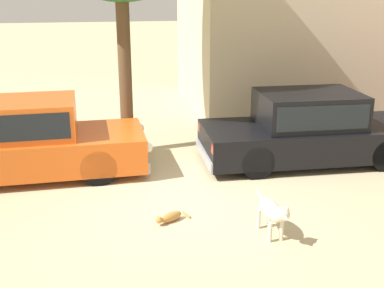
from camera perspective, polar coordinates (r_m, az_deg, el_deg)
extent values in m
plane|color=tan|center=(8.65, -1.37, -6.17)|extent=(80.00, 80.00, 0.00)
cube|color=#D15619|center=(9.97, -18.65, -0.87)|extent=(4.57, 1.84, 0.65)
cube|color=#D15619|center=(9.79, -19.31, 2.80)|extent=(2.13, 1.52, 0.68)
cube|color=black|center=(9.79, -19.31, 2.86)|extent=(1.96, 1.54, 0.48)
cube|color=#999BA0|center=(10.01, -5.73, -1.22)|extent=(0.18, 1.65, 0.20)
sphere|color=silver|center=(10.52, -6.04, 1.83)|extent=(0.20, 0.20, 0.20)
sphere|color=silver|center=(9.27, -5.15, -0.41)|extent=(0.20, 0.20, 0.20)
cylinder|color=black|center=(10.64, -10.93, 0.15)|extent=(0.68, 0.22, 0.67)
cylinder|color=black|center=(9.24, -10.68, -2.63)|extent=(0.68, 0.22, 0.67)
cube|color=black|center=(10.50, 13.20, 0.48)|extent=(4.37, 1.78, 0.62)
cube|color=black|center=(10.31, 13.24, 3.93)|extent=(2.02, 1.50, 0.68)
cube|color=black|center=(10.31, 13.24, 3.98)|extent=(1.86, 1.52, 0.48)
cube|color=#999BA0|center=(9.97, 1.58, -1.20)|extent=(0.15, 1.68, 0.20)
cube|color=red|center=(10.55, 0.86, 1.94)|extent=(0.04, 0.18, 0.18)
cube|color=red|center=(9.17, 2.44, -0.60)|extent=(0.04, 0.18, 0.18)
cylinder|color=black|center=(11.73, 17.70, 1.24)|extent=(0.65, 0.21, 0.65)
cylinder|color=black|center=(10.82, 5.26, 0.67)|extent=(0.65, 0.21, 0.65)
cylinder|color=black|center=(9.45, 7.49, -2.05)|extent=(0.65, 0.21, 0.65)
cylinder|color=beige|center=(7.36, 10.23, -9.75)|extent=(0.06, 0.06, 0.31)
cylinder|color=beige|center=(7.30, 8.95, -9.96)|extent=(0.06, 0.06, 0.31)
cylinder|color=beige|center=(7.71, 8.88, -8.35)|extent=(0.06, 0.06, 0.31)
cylinder|color=beige|center=(7.64, 7.65, -8.53)|extent=(0.06, 0.06, 0.31)
ellipsoid|color=beige|center=(7.39, 9.01, -7.43)|extent=(0.29, 0.68, 0.27)
sphere|color=beige|center=(7.02, 10.37, -7.92)|extent=(0.20, 0.20, 0.20)
cone|color=beige|center=(6.94, 10.74, -8.39)|extent=(0.12, 0.12, 0.11)
cone|color=beige|center=(7.00, 10.87, -7.18)|extent=(0.08, 0.08, 0.09)
cone|color=beige|center=(6.95, 9.96, -7.31)|extent=(0.08, 0.08, 0.09)
cylinder|color=beige|center=(7.71, 7.80, -5.82)|extent=(0.07, 0.24, 0.13)
ellipsoid|color=#B77F3D|center=(7.82, -2.42, -8.34)|extent=(0.42, 0.33, 0.15)
sphere|color=#B77F3D|center=(7.68, -3.80, -8.70)|extent=(0.11, 0.11, 0.11)
cone|color=#B77F3D|center=(7.64, -3.68, -8.47)|extent=(0.05, 0.05, 0.04)
cone|color=#B77F3D|center=(7.68, -3.93, -8.33)|extent=(0.05, 0.05, 0.04)
cylinder|color=#B77F3D|center=(8.00, -0.62, -8.12)|extent=(0.11, 0.22, 0.04)
cylinder|color=brown|center=(10.56, -7.69, 8.22)|extent=(0.27, 0.27, 3.54)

